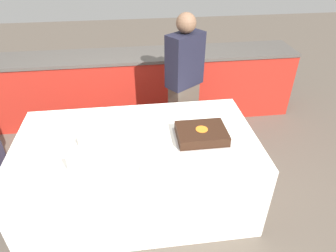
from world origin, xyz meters
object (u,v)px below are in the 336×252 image
object	(u,v)px
wine_glass	(71,163)
cake	(201,134)
person_cutting_cake	(184,87)
plate_stack	(90,141)

from	to	relation	value
wine_glass	cake	bearing A→B (deg)	16.91
person_cutting_cake	wine_glass	bearing A→B (deg)	13.34
cake	person_cutting_cake	distance (m)	0.87
cake	plate_stack	world-z (taller)	cake
cake	person_cutting_cake	size ratio (longest dim) A/B	0.28
cake	person_cutting_cake	xyz separation A→B (m)	(0.00, 0.87, 0.02)
cake	wine_glass	world-z (taller)	wine_glass
cake	wine_glass	xyz separation A→B (m)	(-1.04, -0.32, 0.06)
plate_stack	wine_glass	world-z (taller)	wine_glass
plate_stack	wine_glass	distance (m)	0.36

